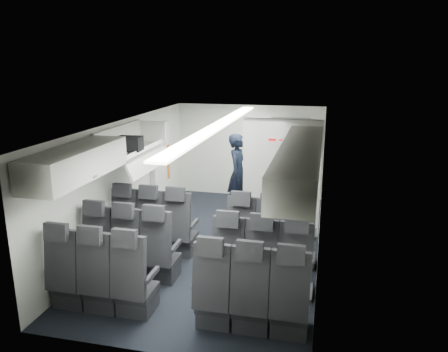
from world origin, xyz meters
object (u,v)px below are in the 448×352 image
at_px(seat_row_front, 211,235).
at_px(carry_on_bag, 130,144).
at_px(boarding_door, 161,167).
at_px(flight_attendant, 238,173).
at_px(galley_unit, 289,161).
at_px(seat_row_rear, 174,291).
at_px(seat_row_mid, 195,259).

height_order(seat_row_front, carry_on_bag, carry_on_bag).
relative_size(boarding_door, flight_attendant, 1.11).
height_order(seat_row_front, boarding_door, boarding_door).
xyz_separation_m(seat_row_front, galley_unit, (0.95, 3.25, 0.55)).
bearing_deg(seat_row_rear, seat_row_front, 90.00).
bearing_deg(seat_row_front, boarding_door, 128.16).
height_order(seat_row_rear, flight_attendant, flight_attendant).
bearing_deg(galley_unit, seat_row_front, -106.28).
bearing_deg(seat_row_mid, seat_row_rear, -90.00).
bearing_deg(flight_attendant, seat_row_front, -172.14).
xyz_separation_m(seat_row_mid, boarding_door, (-1.64, 2.99, 0.55)).
bearing_deg(galley_unit, seat_row_mid, -102.88).
relative_size(seat_row_rear, galley_unit, 1.75).
height_order(seat_row_rear, boarding_door, boarding_door).
relative_size(seat_row_mid, flight_attendant, 1.98).
bearing_deg(seat_row_rear, seat_row_mid, 90.00).
height_order(seat_row_front, seat_row_mid, same).
xyz_separation_m(galley_unit, flight_attendant, (-0.97, -0.92, -0.11)).
bearing_deg(seat_row_rear, galley_unit, 79.35).
height_order(seat_row_mid, carry_on_bag, carry_on_bag).
relative_size(boarding_door, carry_on_bag, 4.81).
distance_m(seat_row_mid, boarding_door, 3.45).
relative_size(seat_row_mid, galley_unit, 1.75).
xyz_separation_m(seat_row_rear, flight_attendant, (-0.02, 4.13, 0.44)).
xyz_separation_m(seat_row_front, flight_attendant, (-0.02, 2.33, 0.44)).
relative_size(seat_row_rear, flight_attendant, 1.98).
bearing_deg(seat_row_rear, flight_attendant, 90.33).
relative_size(seat_row_mid, boarding_door, 1.79).
bearing_deg(seat_row_mid, galley_unit, 77.12).
xyz_separation_m(seat_row_front, boarding_door, (-1.64, 2.09, 0.55)).
relative_size(seat_row_front, boarding_door, 1.79).
height_order(seat_row_mid, flight_attendant, flight_attendant).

